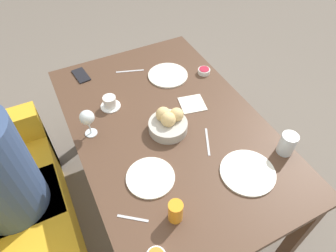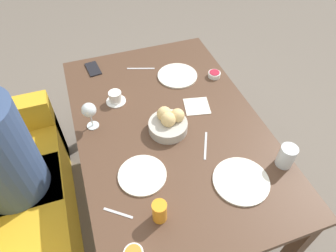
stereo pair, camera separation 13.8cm
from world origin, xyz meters
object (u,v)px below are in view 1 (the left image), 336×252
at_px(fork_silver, 208,142).
at_px(napkin, 192,104).
at_px(plate_near_left, 248,172).
at_px(seated_person, 8,193).
at_px(bread_basket, 168,123).
at_px(water_tumbler, 287,144).
at_px(spoon_coffee, 133,218).
at_px(wine_glass, 87,118).
at_px(jam_bowl_berry, 204,71).
at_px(plate_far_center, 150,177).
at_px(juice_glass, 176,211).
at_px(coffee_cup, 110,102).
at_px(knife_silver, 130,71).
at_px(cell_phone, 81,75).
at_px(plate_near_right, 168,75).

bearing_deg(fork_silver, napkin, -13.93).
xyz_separation_m(plate_near_left, napkin, (0.52, -0.00, -0.00)).
height_order(seated_person, bread_basket, seated_person).
relative_size(plate_near_left, water_tumbler, 2.23).
height_order(plate_near_left, spoon_coffee, plate_near_left).
xyz_separation_m(wine_glass, jam_bowl_berry, (0.18, -0.79, -0.10)).
relative_size(bread_basket, fork_silver, 1.23).
distance_m(plate_near_left, plate_far_center, 0.45).
height_order(juice_glass, wine_glass, wine_glass).
distance_m(water_tumbler, fork_silver, 0.38).
xyz_separation_m(seated_person, coffee_cup, (0.17, -0.65, 0.23)).
bearing_deg(jam_bowl_berry, plate_far_center, 131.96).
bearing_deg(napkin, plate_near_left, 179.86).
xyz_separation_m(water_tumbler, knife_silver, (0.94, 0.44, -0.06)).
height_order(plate_far_center, juice_glass, juice_glass).
xyz_separation_m(bread_basket, plate_far_center, (-0.24, 0.21, -0.04)).
bearing_deg(plate_near_left, jam_bowl_berry, -15.82).
distance_m(coffee_cup, cell_phone, 0.36).
xyz_separation_m(coffee_cup, napkin, (-0.19, -0.43, -0.03)).
bearing_deg(cell_phone, plate_near_right, -116.48).
bearing_deg(seated_person, coffee_cup, -75.56).
relative_size(water_tumbler, fork_silver, 0.70).
bearing_deg(water_tumbler, seated_person, 68.28).
relative_size(seated_person, knife_silver, 7.11).
relative_size(plate_near_left, knife_silver, 1.50).
distance_m(jam_bowl_berry, fork_silver, 0.57).
bearing_deg(napkin, fork_silver, 166.07).
bearing_deg(knife_silver, water_tumbler, -154.81).
bearing_deg(seated_person, water_tumbler, -111.72).
relative_size(water_tumbler, jam_bowl_berry, 1.51).
relative_size(wine_glass, napkin, 0.95).
bearing_deg(juice_glass, plate_near_left, -83.58).
height_order(wine_glass, napkin, wine_glass).
xyz_separation_m(plate_near_right, cell_phone, (0.24, 0.49, -0.00)).
relative_size(water_tumbler, knife_silver, 0.67).
distance_m(plate_near_left, coffee_cup, 0.83).
height_order(jam_bowl_berry, knife_silver, jam_bowl_berry).
relative_size(seated_person, bread_basket, 6.03).
height_order(plate_far_center, water_tumbler, water_tumbler).
distance_m(water_tumbler, coffee_cup, 0.96).
bearing_deg(plate_far_center, fork_silver, -78.96).
distance_m(water_tumbler, jam_bowl_berry, 0.72).
bearing_deg(wine_glass, water_tumbler, -123.41).
distance_m(juice_glass, wine_glass, 0.64).
distance_m(seated_person, fork_silver, 1.07).
height_order(wine_glass, fork_silver, wine_glass).
bearing_deg(seated_person, fork_silver, -106.68).
bearing_deg(plate_far_center, plate_near_left, -112.94).
distance_m(plate_near_right, juice_glass, 0.95).
height_order(water_tumbler, knife_silver, water_tumbler).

